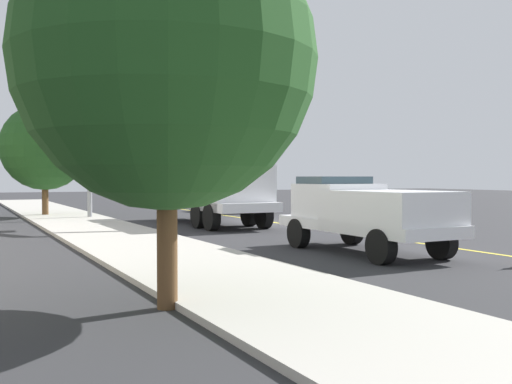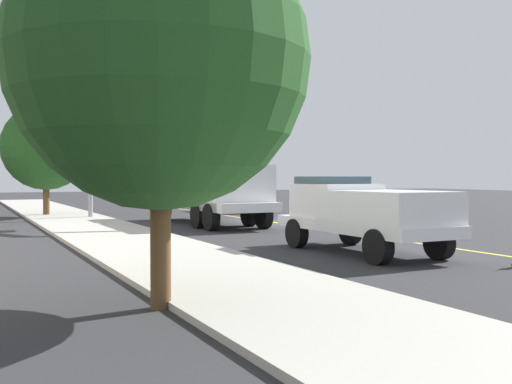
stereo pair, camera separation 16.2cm
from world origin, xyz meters
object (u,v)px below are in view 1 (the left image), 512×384
at_px(service_pickup_truck, 365,212).
at_px(traffic_signal_mast, 95,98).
at_px(utility_bucket_truck, 208,187).
at_px(passing_minivan, 239,195).
at_px(traffic_cone_mid_front, 214,209).

height_order(service_pickup_truck, traffic_signal_mast, traffic_signal_mast).
distance_m(utility_bucket_truck, traffic_signal_mast, 6.97).
distance_m(utility_bucket_truck, passing_minivan, 9.44).
bearing_deg(service_pickup_truck, traffic_cone_mid_front, -4.77).
distance_m(utility_bucket_truck, service_pickup_truck, 10.92).
relative_size(utility_bucket_truck, service_pickup_truck, 1.46).
bearing_deg(traffic_signal_mast, service_pickup_truck, -162.16).
distance_m(passing_minivan, traffic_signal_mast, 10.99).
height_order(utility_bucket_truck, service_pickup_truck, utility_bucket_truck).
bearing_deg(passing_minivan, traffic_cone_mid_front, 141.98).
bearing_deg(traffic_cone_mid_front, passing_minivan, -38.02).
relative_size(utility_bucket_truck, passing_minivan, 1.70).
bearing_deg(traffic_cone_mid_front, service_pickup_truck, 175.23).
distance_m(service_pickup_truck, traffic_signal_mast, 16.13).
height_order(passing_minivan, traffic_signal_mast, traffic_signal_mast).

